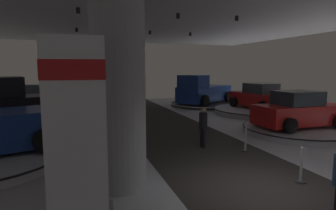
{
  "coord_description": "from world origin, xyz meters",
  "views": [
    {
      "loc": [
        -4.45,
        -5.75,
        3.1
      ],
      "look_at": [
        -0.43,
        6.54,
        1.4
      ],
      "focal_mm": 30.35,
      "sensor_mm": 36.0,
      "label": 1
    }
  ],
  "objects_px": {
    "display_car_deep_left": "(44,98)",
    "display_platform_far_right": "(258,111)",
    "pickup_truck_far_left": "(36,103)",
    "display_car_mid_right": "(299,111)",
    "brand_sign_pylon": "(77,132)",
    "pickup_truck_deep_right": "(203,92)",
    "display_platform_mid_right": "(298,130)",
    "display_platform_deep_right": "(205,104)",
    "visitor_walking_far": "(203,125)",
    "display_platform_deep_left": "(44,111)",
    "column_left": "(118,82)",
    "display_platform_far_left": "(44,124)",
    "display_car_far_right": "(259,97)"
  },
  "relations": [
    {
      "from": "display_car_deep_left",
      "to": "display_platform_far_right",
      "type": "height_order",
      "value": "display_car_deep_left"
    },
    {
      "from": "pickup_truck_far_left",
      "to": "display_car_mid_right",
      "type": "height_order",
      "value": "pickup_truck_far_left"
    },
    {
      "from": "brand_sign_pylon",
      "to": "pickup_truck_deep_right",
      "type": "bearing_deg",
      "value": 57.62
    },
    {
      "from": "display_car_deep_left",
      "to": "display_platform_mid_right",
      "type": "distance_m",
      "value": 16.03
    },
    {
      "from": "brand_sign_pylon",
      "to": "display_platform_far_right",
      "type": "distance_m",
      "value": 16.0
    },
    {
      "from": "display_platform_deep_right",
      "to": "visitor_walking_far",
      "type": "bearing_deg",
      "value": -115.69
    },
    {
      "from": "display_platform_far_right",
      "to": "display_platform_deep_right",
      "type": "bearing_deg",
      "value": 108.43
    },
    {
      "from": "display_platform_deep_left",
      "to": "display_platform_deep_right",
      "type": "bearing_deg",
      "value": 0.23
    },
    {
      "from": "pickup_truck_deep_right",
      "to": "display_car_deep_left",
      "type": "height_order",
      "value": "pickup_truck_deep_right"
    },
    {
      "from": "display_car_deep_left",
      "to": "visitor_walking_far",
      "type": "distance_m",
      "value": 13.15
    },
    {
      "from": "display_platform_deep_left",
      "to": "display_platform_mid_right",
      "type": "xyz_separation_m",
      "value": [
        12.11,
        -10.47,
        0.03
      ]
    },
    {
      "from": "pickup_truck_far_left",
      "to": "visitor_walking_far",
      "type": "bearing_deg",
      "value": -41.94
    },
    {
      "from": "column_left",
      "to": "display_platform_deep_left",
      "type": "bearing_deg",
      "value": 102.75
    },
    {
      "from": "pickup_truck_far_left",
      "to": "display_platform_deep_left",
      "type": "relative_size",
      "value": 1.17
    },
    {
      "from": "display_platform_deep_left",
      "to": "pickup_truck_far_left",
      "type": "bearing_deg",
      "value": -88.08
    },
    {
      "from": "display_platform_deep_left",
      "to": "display_platform_mid_right",
      "type": "bearing_deg",
      "value": -40.84
    },
    {
      "from": "pickup_truck_deep_right",
      "to": "display_platform_deep_left",
      "type": "bearing_deg",
      "value": 179.39
    },
    {
      "from": "display_platform_far_left",
      "to": "display_platform_deep_left",
      "type": "relative_size",
      "value": 1.18
    },
    {
      "from": "display_car_deep_left",
      "to": "display_platform_mid_right",
      "type": "relative_size",
      "value": 0.86
    },
    {
      "from": "display_platform_mid_right",
      "to": "display_car_deep_left",
      "type": "bearing_deg",
      "value": 139.05
    },
    {
      "from": "column_left",
      "to": "pickup_truck_far_left",
      "type": "xyz_separation_m",
      "value": [
        -2.97,
        8.56,
        -1.45
      ]
    },
    {
      "from": "display_platform_far_right",
      "to": "visitor_walking_far",
      "type": "height_order",
      "value": "visitor_walking_far"
    },
    {
      "from": "column_left",
      "to": "display_platform_far_right",
      "type": "distance_m",
      "value": 14.21
    },
    {
      "from": "display_platform_far_left",
      "to": "visitor_walking_far",
      "type": "bearing_deg",
      "value": -43.67
    },
    {
      "from": "display_platform_far_left",
      "to": "display_car_deep_left",
      "type": "distance_m",
      "value": 5.38
    },
    {
      "from": "brand_sign_pylon",
      "to": "display_platform_far_right",
      "type": "bearing_deg",
      "value": 42.32
    },
    {
      "from": "display_platform_far_left",
      "to": "display_car_deep_left",
      "type": "height_order",
      "value": "display_car_deep_left"
    },
    {
      "from": "brand_sign_pylon",
      "to": "display_car_deep_left",
      "type": "distance_m",
      "value": 15.82
    },
    {
      "from": "pickup_truck_deep_right",
      "to": "display_platform_far_left",
      "type": "height_order",
      "value": "pickup_truck_deep_right"
    },
    {
      "from": "pickup_truck_far_left",
      "to": "display_platform_far_right",
      "type": "relative_size",
      "value": 0.94
    },
    {
      "from": "pickup_truck_far_left",
      "to": "display_platform_far_left",
      "type": "bearing_deg",
      "value": 12.59
    },
    {
      "from": "display_platform_mid_right",
      "to": "display_platform_far_right",
      "type": "distance_m",
      "value": 5.81
    },
    {
      "from": "pickup_truck_deep_right",
      "to": "display_car_deep_left",
      "type": "relative_size",
      "value": 1.27
    },
    {
      "from": "display_car_deep_left",
      "to": "display_platform_far_left",
      "type": "bearing_deg",
      "value": -84.89
    },
    {
      "from": "display_platform_far_right",
      "to": "display_car_far_right",
      "type": "xyz_separation_m",
      "value": [
        0.0,
        -0.03,
        0.93
      ]
    },
    {
      "from": "visitor_walking_far",
      "to": "column_left",
      "type": "bearing_deg",
      "value": -143.92
    },
    {
      "from": "display_platform_far_left",
      "to": "pickup_truck_far_left",
      "type": "distance_m",
      "value": 1.14
    },
    {
      "from": "pickup_truck_deep_right",
      "to": "display_car_mid_right",
      "type": "relative_size",
      "value": 1.3
    },
    {
      "from": "brand_sign_pylon",
      "to": "display_car_far_right",
      "type": "bearing_deg",
      "value": 42.23
    },
    {
      "from": "display_car_deep_left",
      "to": "display_car_mid_right",
      "type": "height_order",
      "value": "display_car_mid_right"
    },
    {
      "from": "display_platform_deep_left",
      "to": "display_platform_far_left",
      "type": "bearing_deg",
      "value": -84.66
    },
    {
      "from": "display_platform_deep_right",
      "to": "display_car_far_right",
      "type": "relative_size",
      "value": 1.3
    },
    {
      "from": "display_platform_mid_right",
      "to": "display_car_mid_right",
      "type": "bearing_deg",
      "value": -178.23
    },
    {
      "from": "column_left",
      "to": "display_car_mid_right",
      "type": "bearing_deg",
      "value": 21.05
    },
    {
      "from": "display_platform_deep_right",
      "to": "pickup_truck_far_left",
      "type": "height_order",
      "value": "pickup_truck_far_left"
    },
    {
      "from": "display_car_far_right",
      "to": "brand_sign_pylon",
      "type": "bearing_deg",
      "value": -137.77
    },
    {
      "from": "brand_sign_pylon",
      "to": "display_platform_far_left",
      "type": "distance_m",
      "value": 10.62
    },
    {
      "from": "column_left",
      "to": "display_car_far_right",
      "type": "relative_size",
      "value": 1.26
    },
    {
      "from": "pickup_truck_deep_right",
      "to": "display_platform_far_right",
      "type": "relative_size",
      "value": 0.93
    },
    {
      "from": "brand_sign_pylon",
      "to": "display_car_mid_right",
      "type": "xyz_separation_m",
      "value": [
        9.97,
        5.17,
        -0.82
      ]
    }
  ]
}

